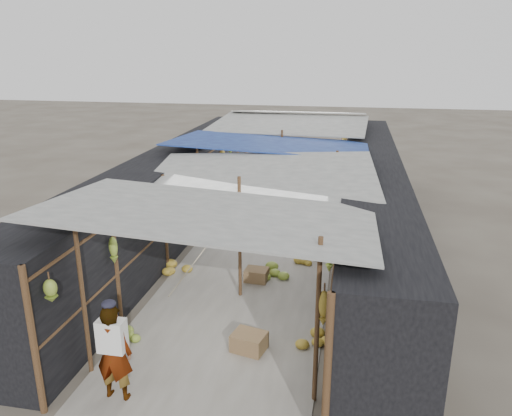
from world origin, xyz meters
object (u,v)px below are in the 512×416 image
Objects in this scene: vendor_seated at (314,230)px; black_basin at (336,198)px; crate_near at (257,275)px; shopper_blue at (280,201)px; vendor_elderly at (114,352)px.

black_basin is at bearing 167.10° from vendor_seated.
crate_near is 0.81× the size of black_basin.
vendor_seated is at bearing -81.58° from shopper_blue.
crate_near is 0.32× the size of vendor_elderly.
vendor_seated is (1.09, 2.35, 0.30)m from crate_near.
crate_near is at bearing -115.78° from shopper_blue.
crate_near is 2.61m from vendor_seated.
shopper_blue reaches higher than black_basin.
shopper_blue is at bearing -119.81° from black_basin.
crate_near is 0.56× the size of vendor_seated.
vendor_seated is at bearing -95.22° from black_basin.
crate_near is at bearing -105.69° from vendor_elderly.
shopper_blue is at bearing -152.55° from vendor_seated.
black_basin is 3.19m from shopper_blue.
vendor_elderly is 7.02m from vendor_seated.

